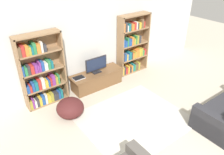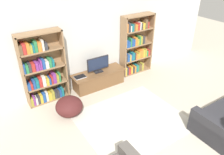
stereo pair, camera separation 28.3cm
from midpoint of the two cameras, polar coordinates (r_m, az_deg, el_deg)
The scene contains 8 objects.
wall_back at distance 5.81m, azimuth -5.24°, elevation 9.81°, with size 8.80×0.06×2.60m.
bookshelf_left at distance 5.41m, azimuth -16.35°, elevation 1.63°, with size 1.02×0.30×1.79m.
bookshelf_right at distance 6.62m, azimuth 7.31°, elevation 8.12°, with size 1.02×0.30×1.79m.
tv_stand at distance 6.08m, azimuth -2.19°, elevation -0.36°, with size 1.49×0.51×0.44m.
television at distance 5.87m, azimuth -2.28°, elevation 3.43°, with size 0.64×0.16×0.44m.
laptop at distance 5.74m, azimuth -6.96°, elevation 0.13°, with size 0.30×0.21×0.03m.
area_rug at distance 5.03m, azimuth 6.83°, elevation -10.97°, with size 2.26×1.95×0.02m.
beanbag_ottoman at distance 5.10m, azimuth -9.56°, elevation -7.46°, with size 0.62×0.62×0.44m, color #4C1E1E.
Camera 2 is at (-2.40, -0.70, 3.28)m, focal length 35.00 mm.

